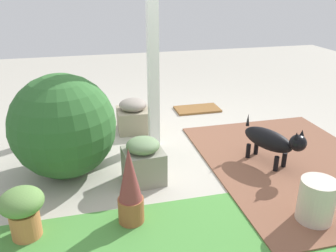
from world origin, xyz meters
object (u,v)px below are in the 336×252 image
object	(u,v)px
terracotta_pot_spiky	(130,188)
ceramic_urn	(316,201)
stone_planter_nearest	(133,116)
round_shrub	(63,126)
stone_planter_mid	(143,161)
terracotta_pot_tall	(46,121)
terracotta_pot_broad	(23,209)
doormat	(197,109)
dog	(272,141)
porch_pillar	(152,37)

from	to	relation	value
terracotta_pot_spiky	ceramic_urn	distance (m)	1.51
stone_planter_nearest	round_shrub	xyz separation A→B (m)	(0.82, 0.93, 0.31)
stone_planter_mid	terracotta_pot_spiky	bearing A→B (deg)	70.40
terracotta_pot_tall	terracotta_pot_broad	size ratio (longest dim) A/B	1.61
stone_planter_mid	terracotta_pot_tall	size ratio (longest dim) A/B	0.69
doormat	dog	bearing A→B (deg)	96.34
porch_pillar	terracotta_pot_spiky	bearing A→B (deg)	70.94
stone_planter_mid	terracotta_pot_broad	size ratio (longest dim) A/B	1.11
dog	porch_pillar	bearing A→B (deg)	-36.95
terracotta_pot_broad	doormat	xyz separation A→B (m)	(-2.19, -2.40, -0.23)
terracotta_pot_spiky	stone_planter_mid	bearing A→B (deg)	-109.60
stone_planter_nearest	terracotta_pot_broad	xyz separation A→B (m)	(1.12, 1.86, 0.04)
terracotta_pot_broad	dog	bearing A→B (deg)	-166.70
ceramic_urn	porch_pillar	bearing A→B (deg)	-61.03
round_shrub	terracotta_pot_broad	distance (m)	1.01
porch_pillar	terracotta_pot_tall	bearing A→B (deg)	-19.53
stone_planter_nearest	dog	xyz separation A→B (m)	(-1.27, 1.30, 0.09)
terracotta_pot_broad	stone_planter_nearest	bearing A→B (deg)	-120.99
dog	round_shrub	bearing A→B (deg)	-9.83
stone_planter_mid	round_shrub	world-z (taller)	round_shrub
round_shrub	porch_pillar	bearing A→B (deg)	-155.41
stone_planter_nearest	stone_planter_mid	world-z (taller)	stone_planter_mid
stone_planter_nearest	stone_planter_mid	distance (m)	1.29
stone_planter_mid	terracotta_pot_broad	distance (m)	1.18
doormat	ceramic_urn	bearing A→B (deg)	91.77
stone_planter_mid	ceramic_urn	xyz separation A→B (m)	(-1.25, 0.95, -0.03)
stone_planter_mid	doormat	world-z (taller)	stone_planter_mid
stone_planter_mid	doormat	bearing A→B (deg)	-122.57
porch_pillar	ceramic_urn	distance (m)	2.29
dog	ceramic_urn	xyz separation A→B (m)	(0.12, 0.94, -0.10)
stone_planter_mid	dog	world-z (taller)	dog
terracotta_pot_broad	ceramic_urn	xyz separation A→B (m)	(-2.28, 0.37, -0.06)
dog	doormat	size ratio (longest dim) A/B	1.06
porch_pillar	stone_planter_nearest	distance (m)	1.19
round_shrub	terracotta_pot_spiky	world-z (taller)	round_shrub
stone_planter_mid	terracotta_pot_spiky	distance (m)	0.64
terracotta_pot_spiky	dog	size ratio (longest dim) A/B	0.94
round_shrub	dog	distance (m)	2.14
porch_pillar	dog	size ratio (longest dim) A/B	3.59
stone_planter_nearest	dog	world-z (taller)	dog
dog	doormat	distance (m)	1.87
stone_planter_mid	doormat	size ratio (longest dim) A/B	0.69
porch_pillar	dog	world-z (taller)	porch_pillar
stone_planter_nearest	stone_planter_mid	xyz separation A→B (m)	(0.09, 1.29, 0.02)
terracotta_pot_spiky	terracotta_pot_tall	bearing A→B (deg)	-67.15
round_shrub	terracotta_pot_tall	bearing A→B (deg)	-73.89
porch_pillar	doormat	xyz separation A→B (m)	(-0.89, -1.01, -1.27)
stone_planter_mid	round_shrub	xyz separation A→B (m)	(0.73, -0.35, 0.30)
dog	ceramic_urn	distance (m)	0.95
stone_planter_nearest	round_shrub	distance (m)	1.28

